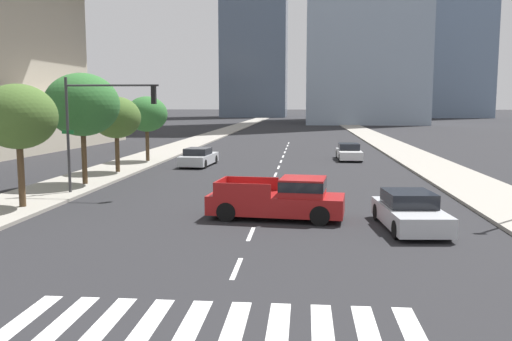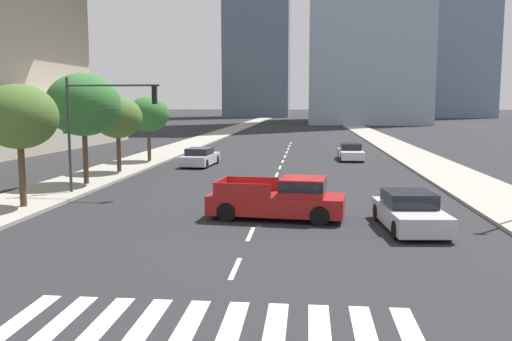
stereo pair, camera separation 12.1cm
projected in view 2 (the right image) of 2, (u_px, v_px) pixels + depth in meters
sidewalk_east at (450, 174)px, 34.48m from camera, size 4.00×260.00×0.15m
sidewalk_west at (115, 170)px, 36.58m from camera, size 4.00×260.00×0.15m
crosswalk_near at (209, 327)px, 11.06m from camera, size 8.55×2.89×0.01m
lane_divider_center at (280, 167)px, 38.72m from camera, size 0.14×50.00×0.01m
pickup_truck at (283, 199)px, 21.34m from camera, size 5.49×2.54×1.67m
sedan_silver_0 at (200, 157)px, 39.60m from camera, size 2.19×4.86×1.33m
sedan_white_1 at (351, 152)px, 43.80m from camera, size 1.89×4.63×1.32m
sedan_silver_2 at (410, 212)px, 19.69m from camera, size 2.26×4.57×1.35m
traffic_signal_far at (103, 113)px, 26.45m from camera, size 4.93×0.28×5.67m
street_tree_nearest at (19, 117)px, 22.85m from camera, size 3.24×3.24×5.23m
street_tree_second at (83, 105)px, 29.38m from camera, size 4.02×4.02×6.05m
street_tree_third at (118, 118)px, 34.69m from camera, size 3.13×3.13×4.84m
street_tree_fourth at (148, 114)px, 41.34m from camera, size 3.17×3.17×4.94m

